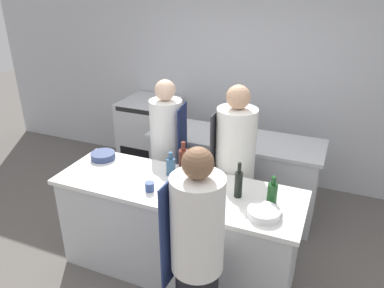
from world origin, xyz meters
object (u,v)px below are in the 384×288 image
chef_at_pass_far (234,171)px  oven_range (151,136)px  bottle_wine (183,160)px  cup (150,187)px  bowl_mixing_large (264,213)px  bottle_olive_oil (171,166)px  bottle_vinegar (272,193)px  chef_at_stove (167,155)px  bowl_prep_small (103,156)px  bottle_sauce (239,183)px  bottle_cooking_oil (191,180)px  chef_at_prep_near (197,258)px

chef_at_pass_far → oven_range: bearing=51.3°
bottle_wine → cup: bearing=-105.7°
bowl_mixing_large → bottle_olive_oil: bearing=161.3°
bottle_vinegar → chef_at_stove: bearing=153.0°
bowl_mixing_large → bowl_prep_small: bearing=168.4°
bottle_olive_oil → bottle_sauce: (0.67, -0.12, 0.03)m
oven_range → chef_at_stove: chef_at_stove is taller
chef_at_stove → bottle_sauce: (0.96, -0.64, 0.22)m
bottle_cooking_oil → bowl_mixing_large: (0.66, -0.13, -0.07)m
oven_range → bottle_olive_oil: bearing=-55.3°
bottle_vinegar → chef_at_prep_near: bearing=-115.6°
chef_at_prep_near → bowl_prep_small: (-1.36, 0.87, 0.12)m
chef_at_stove → bottle_olive_oil: bearing=20.8°
bottle_vinegar → bottle_cooking_oil: (-0.67, -0.07, 0.01)m
oven_range → cup: 2.19m
chef_at_stove → bowl_prep_small: (-0.47, -0.49, 0.12)m
bottle_wine → bowl_mixing_large: (0.85, -0.42, -0.09)m
oven_range → bowl_prep_small: 1.62m
bottle_vinegar → bottle_sauce: bearing=-177.6°
bottle_cooking_oil → cup: bottle_cooking_oil is taller
bottle_olive_oil → bowl_prep_small: bearing=177.4°
bottle_olive_oil → cup: 0.33m
oven_range → chef_at_pass_far: size_ratio=0.61×
chef_at_pass_far → chef_at_stove: bearing=79.4°
bowl_prep_small → bowl_mixing_large: bearing=-11.6°
chef_at_prep_near → chef_at_pass_far: chef_at_pass_far is taller
chef_at_pass_far → bowl_prep_small: bearing=104.4°
chef_at_prep_near → bottle_cooking_oil: bearing=27.8°
bottle_olive_oil → cup: bearing=-97.8°
cup → bottle_vinegar: bearing=12.2°
chef_at_prep_near → bottle_sauce: size_ratio=5.35×
oven_range → bottle_wine: bearing=-51.4°
bottle_olive_oil → bowl_mixing_large: bearing=-18.7°
chef_at_prep_near → bowl_mixing_large: chef_at_prep_near is taller
chef_at_prep_near → bottle_cooking_oil: chef_at_prep_near is taller
bottle_wine → bottle_cooking_oil: bottle_wine is taller
bottle_olive_oil → bowl_prep_small: size_ratio=0.94×
chef_at_prep_near → bottle_olive_oil: (-0.59, 0.84, 0.18)m
oven_range → bottle_cooking_oil: size_ratio=4.05×
chef_at_stove → chef_at_pass_far: (0.78, -0.11, 0.02)m
chef_at_pass_far → bottle_cooking_oil: chef_at_pass_far is taller
chef_at_prep_near → chef_at_stove: 1.63m
bowl_prep_small → cup: cup is taller
chef_at_stove → bottle_olive_oil: chef_at_stove is taller
bottle_vinegar → cup: bearing=-167.8°
bottle_olive_oil → bottle_vinegar: bottle_vinegar is taller
chef_at_pass_far → cup: 0.91m
bowl_mixing_large → bottle_cooking_oil: bearing=168.4°
chef_at_pass_far → bowl_mixing_large: 0.86m
chef_at_pass_far → bottle_vinegar: chef_at_pass_far is taller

